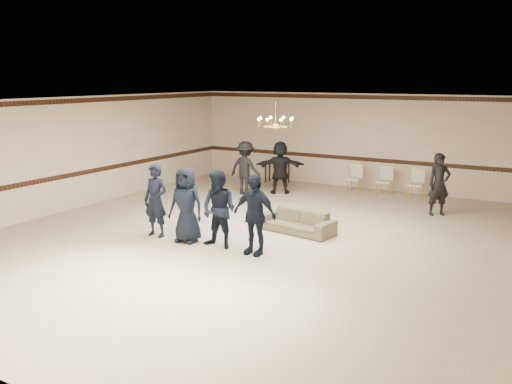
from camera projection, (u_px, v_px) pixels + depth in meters
room at (255, 171)px, 12.68m from camera, size 12.01×14.01×3.21m
chair_rail at (357, 159)px, 18.72m from camera, size 12.00×0.02×0.14m
crown_molding at (360, 97)px, 18.30m from camera, size 12.00×0.02×0.14m
chandelier at (276, 113)px, 13.26m from camera, size 0.94×0.94×0.89m
boy_a at (156, 201)px, 12.98m from camera, size 0.65×0.43×1.74m
boy_b at (186, 205)px, 12.54m from camera, size 0.91×0.65×1.74m
boy_c at (219, 210)px, 12.10m from camera, size 0.87×0.70×1.74m
boy_d at (254, 215)px, 11.66m from camera, size 1.04×0.46×1.74m
settee at (297, 221)px, 13.40m from camera, size 1.97×1.02×0.55m
adult_left at (245, 168)px, 17.65m from camera, size 1.14×0.68×1.72m
adult_mid at (280, 167)px, 17.80m from camera, size 1.64×1.22×1.72m
adult_right at (439, 184)px, 14.97m from camera, size 0.75×0.71×1.72m
banquet_chair_left at (355, 178)px, 18.03m from camera, size 0.49×0.49×0.94m
banquet_chair_mid at (385, 181)px, 17.55m from camera, size 0.45×0.45×0.94m
banquet_chair_right at (416, 184)px, 17.06m from camera, size 0.47×0.47×0.94m
console_table at (277, 173)px, 19.69m from camera, size 0.91×0.42×0.74m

